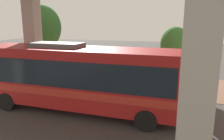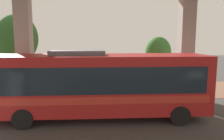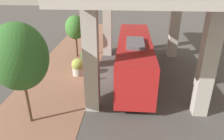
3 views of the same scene
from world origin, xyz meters
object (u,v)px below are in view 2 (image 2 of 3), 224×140
at_px(bus, 100,82).
at_px(planter_front, 103,85).
at_px(street_tree_near, 158,52).
at_px(fire_hydrant, 88,93).
at_px(street_tree_far, 17,38).
at_px(planter_middle, 130,84).

bearing_deg(bus, planter_front, 177.03).
bearing_deg(planter_front, street_tree_near, 103.79).
relative_size(bus, fire_hydrant, 12.94).
bearing_deg(street_tree_far, planter_front, 77.34).
bearing_deg(street_tree_near, street_tree_far, -92.04).
height_order(planter_front, street_tree_far, street_tree_far).
bearing_deg(street_tree_near, planter_front, -76.21).
xyz_separation_m(bus, street_tree_near, (-6.03, 4.76, 1.18)).
relative_size(planter_middle, street_tree_far, 0.30).
distance_m(bus, fire_hydrant, 4.14).
xyz_separation_m(planter_middle, street_tree_far, (-2.17, -8.69, 3.34)).
xyz_separation_m(bus, street_tree_far, (-6.43, -6.45, 2.30)).
distance_m(bus, street_tree_far, 9.40).
bearing_deg(fire_hydrant, planter_middle, 99.52).
xyz_separation_m(fire_hydrant, street_tree_far, (-2.68, -5.63, 3.85)).
height_order(planter_middle, street_tree_far, street_tree_far).
height_order(bus, planter_front, bus).
distance_m(planter_middle, street_tree_far, 9.56).
bearing_deg(planter_front, fire_hydrant, -42.54).
bearing_deg(planter_middle, fire_hydrant, -80.48).
height_order(bus, street_tree_far, street_tree_far).
bearing_deg(planter_middle, planter_front, -108.53).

